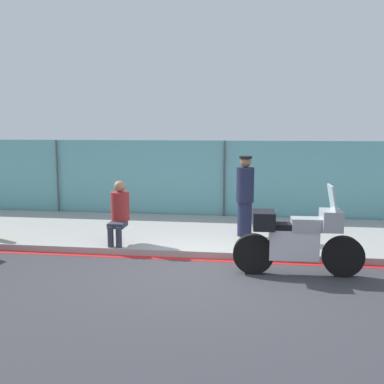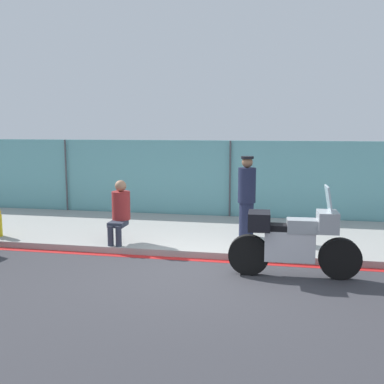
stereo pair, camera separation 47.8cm
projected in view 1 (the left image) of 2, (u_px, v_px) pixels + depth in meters
ground_plane at (206, 273)px, 7.70m from camera, size 120.00×120.00×0.00m
sidewalk at (218, 234)px, 10.26m from camera, size 34.52×3.57×0.13m
curb_paint_stripe at (210, 260)px, 8.43m from camera, size 34.52×0.18×0.01m
storefront_fence at (224, 181)px, 11.95m from camera, size 32.79×0.17×2.13m
motorcycle at (297, 239)px, 7.51m from camera, size 2.18×0.54×1.54m
officer_standing at (245, 195)px, 9.67m from camera, size 0.38×0.38×1.74m
person_seated_on_curb at (119, 209)px, 9.11m from camera, size 0.38×0.66×1.28m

